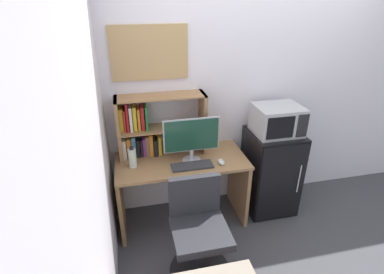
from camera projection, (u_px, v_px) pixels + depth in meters
name	position (u px, v px, depth m)	size (l,w,h in m)	color
wall_back	(294.00, 87.00, 3.20)	(6.40, 0.04, 2.60)	silver
wall_left	(83.00, 210.00, 1.38)	(0.04, 4.40, 2.60)	silver
desk	(182.00, 179.00, 3.00)	(1.28, 0.61, 0.75)	#997047
hutch_bookshelf	(149.00, 128.00, 2.89)	(0.86, 0.25, 0.61)	#997047
monitor	(192.00, 137.00, 2.77)	(0.53, 0.18, 0.45)	#B7B7BC
keyboard	(192.00, 166.00, 2.78)	(0.39, 0.14, 0.02)	#333338
computer_mouse	(221.00, 162.00, 2.83)	(0.06, 0.11, 0.04)	silver
water_bottle	(132.00, 158.00, 2.75)	(0.07, 0.07, 0.21)	silver
mini_fridge	(270.00, 171.00, 3.24)	(0.52, 0.53, 0.93)	black
microwave	(277.00, 120.00, 2.97)	(0.46, 0.39, 0.29)	#ADADB2
desk_chair	(198.00, 235.00, 2.49)	(0.53, 0.53, 0.87)	black
wall_corkboard	(149.00, 53.00, 2.69)	(0.71, 0.02, 0.49)	tan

